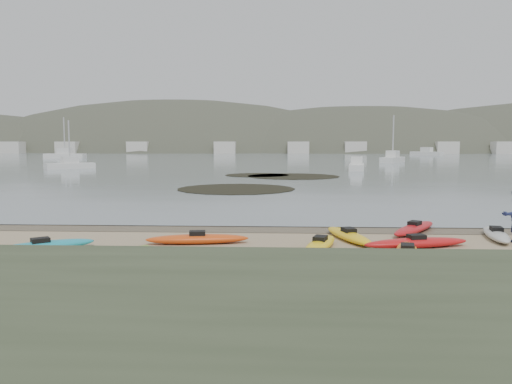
{
  "coord_description": "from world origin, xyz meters",
  "views": [
    {
      "loc": [
        0.97,
        -20.87,
        3.56
      ],
      "look_at": [
        0.0,
        0.0,
        1.5
      ],
      "focal_mm": 35.0,
      "sensor_mm": 36.0,
      "label": 1
    }
  ],
  "objects": [
    {
      "name": "ground",
      "position": [
        0.0,
        0.0,
        0.0
      ],
      "size": [
        600.0,
        600.0,
        0.0
      ],
      "primitive_type": "plane",
      "color": "tan",
      "rests_on": "ground"
    },
    {
      "name": "wet_sand",
      "position": [
        0.0,
        -0.3,
        0.0
      ],
      "size": [
        60.0,
        60.0,
        0.0
      ],
      "primitive_type": "plane",
      "color": "brown",
      "rests_on": "ground"
    },
    {
      "name": "water",
      "position": [
        0.0,
        300.0,
        0.01
      ],
      "size": [
        1200.0,
        1200.0,
        0.0
      ],
      "primitive_type": "plane",
      "color": "slate",
      "rests_on": "ground"
    },
    {
      "name": "kayaks",
      "position": [
        0.02,
        -4.55,
        0.17
      ],
      "size": [
        21.72,
        10.15,
        0.34
      ],
      "color": "yellow",
      "rests_on": "ground"
    },
    {
      "name": "kelp_mats",
      "position": [
        -0.12,
        26.76,
        0.03
      ],
      "size": [
        14.17,
        24.38,
        0.04
      ],
      "color": "black",
      "rests_on": "water"
    },
    {
      "name": "moored_boats",
      "position": [
        0.84,
        84.64,
        0.58
      ],
      "size": [
        98.71,
        84.64,
        1.27
      ],
      "color": "silver",
      "rests_on": "ground"
    },
    {
      "name": "far_hills",
      "position": [
        39.38,
        193.97,
        -15.93
      ],
      "size": [
        550.0,
        135.0,
        80.0
      ],
      "color": "#384235",
      "rests_on": "ground"
    },
    {
      "name": "far_town",
      "position": [
        6.0,
        145.0,
        2.0
      ],
      "size": [
        199.0,
        5.0,
        4.0
      ],
      "color": "beige",
      "rests_on": "ground"
    }
  ]
}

